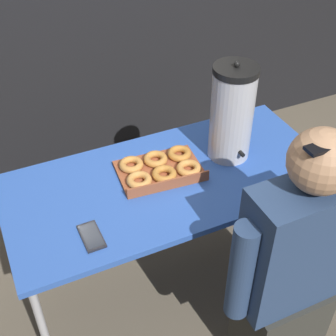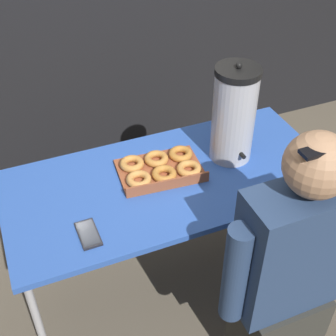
{
  "view_description": "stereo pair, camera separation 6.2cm",
  "coord_description": "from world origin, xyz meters",
  "px_view_note": "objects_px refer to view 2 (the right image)",
  "views": [
    {
      "loc": [
        -0.65,
        -1.41,
        2.05
      ],
      "look_at": [
        -0.01,
        0.0,
        0.77
      ],
      "focal_mm": 50.0,
      "sensor_mm": 36.0,
      "label": 1
    },
    {
      "loc": [
        -0.59,
        -1.43,
        2.05
      ],
      "look_at": [
        -0.01,
        0.0,
        0.77
      ],
      "focal_mm": 50.0,
      "sensor_mm": 36.0,
      "label": 2
    }
  ],
  "objects_px": {
    "coffee_urn": "(234,114)",
    "cell_phone": "(88,234)",
    "person_seated": "(289,275)",
    "donut_box": "(160,168)"
  },
  "relations": [
    {
      "from": "donut_box",
      "to": "cell_phone",
      "type": "distance_m",
      "value": 0.46
    },
    {
      "from": "coffee_urn",
      "to": "person_seated",
      "type": "xyz_separation_m",
      "value": [
        -0.07,
        -0.62,
        -0.34
      ]
    },
    {
      "from": "donut_box",
      "to": "coffee_urn",
      "type": "height_order",
      "value": "coffee_urn"
    },
    {
      "from": "person_seated",
      "to": "donut_box",
      "type": "bearing_deg",
      "value": -66.4
    },
    {
      "from": "donut_box",
      "to": "coffee_urn",
      "type": "xyz_separation_m",
      "value": [
        0.34,
        -0.01,
        0.2
      ]
    },
    {
      "from": "cell_phone",
      "to": "coffee_urn",
      "type": "bearing_deg",
      "value": 17.0
    },
    {
      "from": "coffee_urn",
      "to": "cell_phone",
      "type": "xyz_separation_m",
      "value": [
        -0.74,
        -0.24,
        -0.22
      ]
    },
    {
      "from": "coffee_urn",
      "to": "cell_phone",
      "type": "distance_m",
      "value": 0.8
    },
    {
      "from": "coffee_urn",
      "to": "cell_phone",
      "type": "bearing_deg",
      "value": -162.17
    },
    {
      "from": "cell_phone",
      "to": "person_seated",
      "type": "height_order",
      "value": "person_seated"
    }
  ]
}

